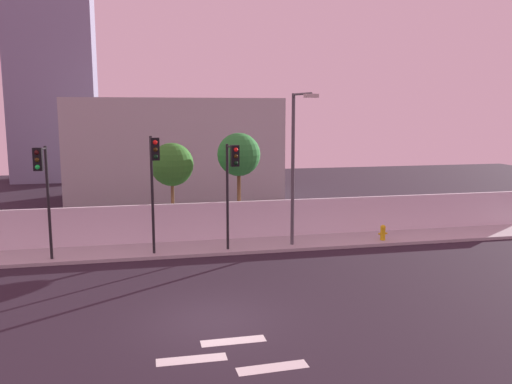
% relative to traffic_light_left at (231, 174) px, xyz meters
% --- Properties ---
extents(ground_plane, '(80.00, 80.00, 0.00)m').
position_rel_traffic_light_left_xyz_m(ground_plane, '(-1.80, -7.03, -3.58)').
color(ground_plane, black).
extents(sidewalk, '(36.00, 2.40, 0.15)m').
position_rel_traffic_light_left_xyz_m(sidewalk, '(-1.80, 1.17, -3.50)').
color(sidewalk, '#ABABAB').
rests_on(sidewalk, ground).
extents(perimeter_wall, '(36.00, 0.18, 1.80)m').
position_rel_traffic_light_left_xyz_m(perimeter_wall, '(-1.80, 2.46, -2.53)').
color(perimeter_wall, silver).
rests_on(perimeter_wall, sidewalk).
extents(crosswalk_marking, '(4.00, 4.70, 0.01)m').
position_rel_traffic_light_left_xyz_m(crosswalk_marking, '(-1.80, -10.71, -3.57)').
color(crosswalk_marking, silver).
rests_on(crosswalk_marking, ground).
extents(traffic_light_left, '(0.43, 1.21, 4.71)m').
position_rel_traffic_light_left_xyz_m(traffic_light_left, '(0.00, 0.00, 0.00)').
color(traffic_light_left, black).
rests_on(traffic_light_left, sidewalk).
extents(traffic_light_center, '(0.36, 1.32, 4.73)m').
position_rel_traffic_light_left_xyz_m(traffic_light_center, '(-7.62, -0.06, 0.02)').
color(traffic_light_center, black).
rests_on(traffic_light_center, sidewalk).
extents(traffic_light_right, '(0.38, 1.73, 5.08)m').
position_rel_traffic_light_left_xyz_m(traffic_light_right, '(-3.28, -0.25, 0.28)').
color(traffic_light_right, black).
rests_on(traffic_light_right, sidewalk).
extents(street_lamp_curbside, '(0.67, 1.92, 6.90)m').
position_rel_traffic_light_left_xyz_m(street_lamp_curbside, '(2.99, 0.47, 0.64)').
color(street_lamp_curbside, '#4C4C51').
rests_on(street_lamp_curbside, sidewalk).
extents(fire_hydrant, '(0.44, 0.26, 0.74)m').
position_rel_traffic_light_left_xyz_m(fire_hydrant, '(7.42, 0.58, -3.03)').
color(fire_hydrant, gold).
rests_on(fire_hydrant, sidewalk).
extents(roadside_tree_midleft, '(2.09, 2.09, 4.76)m').
position_rel_traffic_light_left_xyz_m(roadside_tree_midleft, '(-2.34, 3.41, 0.12)').
color(roadside_tree_midleft, brown).
rests_on(roadside_tree_midleft, ground).
extents(roadside_tree_midright, '(2.14, 2.14, 5.21)m').
position_rel_traffic_light_left_xyz_m(roadside_tree_midright, '(0.94, 3.41, 0.53)').
color(roadside_tree_midright, brown).
rests_on(roadside_tree_midright, ground).
extents(low_building_distant, '(15.00, 6.00, 7.14)m').
position_rel_traffic_light_left_xyz_m(low_building_distant, '(-1.42, 16.46, -0.01)').
color(low_building_distant, '#A5A5A5').
rests_on(low_building_distant, ground).
extents(tower_on_skyline, '(7.29, 5.00, 25.47)m').
position_rel_traffic_light_left_xyz_m(tower_on_skyline, '(-11.36, 28.46, 9.16)').
color(tower_on_skyline, gray).
rests_on(tower_on_skyline, ground).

